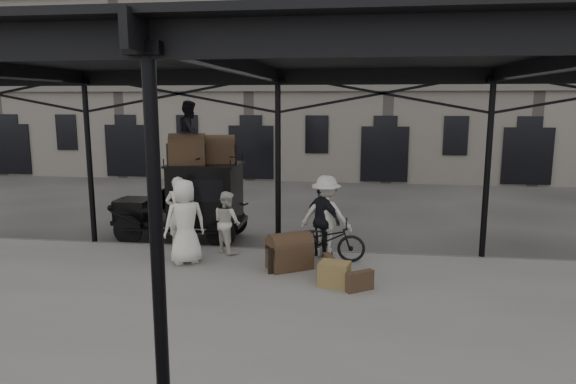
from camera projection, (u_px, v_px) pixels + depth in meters
name	position (u px, v px, depth m)	size (l,w,h in m)	color
ground	(264.00, 281.00, 11.19)	(120.00, 120.00, 0.00)	#383533
platform	(244.00, 315.00, 9.23)	(28.00, 8.00, 0.15)	slate
canopy	(244.00, 58.00, 8.71)	(22.50, 9.00, 4.74)	black
building_frontage	(324.00, 42.00, 27.52)	(64.00, 8.00, 14.00)	slate
taxi	(195.00, 198.00, 14.29)	(3.65, 1.55, 2.18)	black
porter_left	(179.00, 212.00, 13.10)	(0.67, 0.44, 1.85)	silver
porter_midleft	(227.00, 222.00, 12.66)	(0.75, 0.59, 1.55)	silver
porter_centre	(185.00, 222.00, 11.79)	(0.96, 0.63, 1.97)	silver
porter_official	(323.00, 220.00, 12.31)	(1.06, 0.44, 1.80)	black
porter_right	(326.00, 216.00, 12.36)	(1.27, 0.73, 1.97)	beige
bicycle	(324.00, 240.00, 12.03)	(0.67, 1.92, 1.01)	black
porter_roof	(190.00, 132.00, 13.88)	(0.83, 0.65, 1.70)	black
steamer_trunk_roof_near	(187.00, 151.00, 13.82)	(0.96, 0.58, 0.70)	#4E3424
steamer_trunk_roof_far	(219.00, 151.00, 14.17)	(0.88, 0.54, 0.65)	#4E3424
steamer_trunk_platform	(290.00, 254.00, 11.50)	(0.95, 0.58, 0.70)	#4E3424
wicker_hamper	(334.00, 274.00, 10.43)	(0.60, 0.45, 0.50)	olive
suitcase_upright	(330.00, 266.00, 11.01)	(0.15, 0.60, 0.45)	#4E3424
suitcase_flat	(360.00, 281.00, 10.17)	(0.60, 0.15, 0.40)	#4E3424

